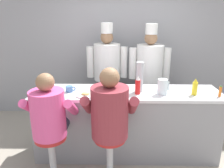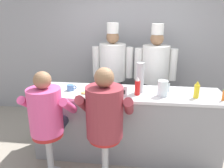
# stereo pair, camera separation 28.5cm
# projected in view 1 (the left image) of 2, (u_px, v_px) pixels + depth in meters

# --- Properties ---
(ground_plane) EXTENTS (20.00, 20.00, 0.00)m
(ground_plane) POSITION_uv_depth(u_px,v_px,m) (126.00, 166.00, 3.05)
(ground_plane) COLOR #9E9384
(wall_back) EXTENTS (10.00, 0.06, 2.70)m
(wall_back) POSITION_uv_depth(u_px,v_px,m) (124.00, 49.00, 4.35)
(wall_back) COLOR #99999E
(wall_back) RESTS_ON ground_plane
(diner_counter) EXTENTS (2.64, 0.67, 0.98)m
(diner_counter) POSITION_uv_depth(u_px,v_px,m) (126.00, 123.00, 3.22)
(diner_counter) COLOR gray
(diner_counter) RESTS_ON ground_plane
(ketchup_bottle_red) EXTENTS (0.07, 0.07, 0.25)m
(ketchup_bottle_red) POSITION_uv_depth(u_px,v_px,m) (138.00, 86.00, 2.94)
(ketchup_bottle_red) COLOR red
(ketchup_bottle_red) RESTS_ON diner_counter
(mustard_bottle_yellow) EXTENTS (0.07, 0.07, 0.23)m
(mustard_bottle_yellow) POSITION_uv_depth(u_px,v_px,m) (195.00, 87.00, 2.91)
(mustard_bottle_yellow) COLOR yellow
(mustard_bottle_yellow) RESTS_ON diner_counter
(hot_sauce_bottle_orange) EXTENTS (0.04, 0.04, 0.15)m
(hot_sauce_bottle_orange) POSITION_uv_depth(u_px,v_px,m) (220.00, 91.00, 2.86)
(hot_sauce_bottle_orange) COLOR orange
(hot_sauce_bottle_orange) RESTS_ON diner_counter
(water_pitcher_clear) EXTENTS (0.16, 0.14, 0.21)m
(water_pitcher_clear) POSITION_uv_depth(u_px,v_px,m) (162.00, 87.00, 2.94)
(water_pitcher_clear) COLOR silver
(water_pitcher_clear) RESTS_ON diner_counter
(breakfast_plate) EXTENTS (0.25, 0.25, 0.05)m
(breakfast_plate) POSITION_uv_depth(u_px,v_px,m) (86.00, 95.00, 2.90)
(breakfast_plate) COLOR white
(breakfast_plate) RESTS_ON diner_counter
(cereal_bowl) EXTENTS (0.16, 0.16, 0.05)m
(cereal_bowl) POSITION_uv_depth(u_px,v_px,m) (51.00, 95.00, 2.87)
(cereal_bowl) COLOR white
(cereal_bowl) RESTS_ON diner_counter
(coffee_mug_tan) EXTENTS (0.14, 0.09, 0.08)m
(coffee_mug_tan) POSITION_uv_depth(u_px,v_px,m) (110.00, 89.00, 3.04)
(coffee_mug_tan) COLOR beige
(coffee_mug_tan) RESTS_ON diner_counter
(coffee_mug_blue) EXTENTS (0.14, 0.10, 0.08)m
(coffee_mug_blue) POSITION_uv_depth(u_px,v_px,m) (69.00, 89.00, 3.05)
(coffee_mug_blue) COLOR #4C7AB2
(coffee_mug_blue) RESTS_ON diner_counter
(cup_stack_steel) EXTENTS (0.11, 0.11, 0.42)m
(cup_stack_steel) POSITION_uv_depth(u_px,v_px,m) (140.00, 77.00, 3.01)
(cup_stack_steel) COLOR #B7BABF
(cup_stack_steel) RESTS_ON diner_counter
(napkin_dispenser_chrome) EXTENTS (0.12, 0.07, 0.15)m
(napkin_dispenser_chrome) POSITION_uv_depth(u_px,v_px,m) (124.00, 91.00, 2.88)
(napkin_dispenser_chrome) COLOR silver
(napkin_dispenser_chrome) RESTS_ON diner_counter
(diner_seated_pink) EXTENTS (0.60, 0.59, 1.41)m
(diner_seated_pink) POSITION_uv_depth(u_px,v_px,m) (49.00, 117.00, 2.56)
(diner_seated_pink) COLOR #B2B5BA
(diner_seated_pink) RESTS_ON ground_plane
(diner_seated_maroon) EXTENTS (0.65, 0.64, 1.48)m
(diner_seated_maroon) POSITION_uv_depth(u_px,v_px,m) (110.00, 115.00, 2.54)
(diner_seated_maroon) COLOR #B2B5BA
(diner_seated_maroon) RESTS_ON ground_plane
(cook_in_whites_near) EXTENTS (0.74, 0.47, 1.88)m
(cook_in_whites_near) POSITION_uv_depth(u_px,v_px,m) (107.00, 71.00, 3.99)
(cook_in_whites_near) COLOR #232328
(cook_in_whites_near) RESTS_ON ground_plane
(cook_in_whites_far) EXTENTS (0.73, 0.47, 1.87)m
(cook_in_whites_far) POSITION_uv_depth(u_px,v_px,m) (149.00, 72.00, 3.92)
(cook_in_whites_far) COLOR #232328
(cook_in_whites_far) RESTS_ON ground_plane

